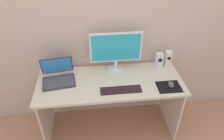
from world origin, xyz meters
The scene contains 10 objects.
ground_plane centered at (0.00, 0.00, 0.00)m, with size 8.00×8.00×0.00m, color tan.
wall_back centered at (0.00, 0.37, 1.25)m, with size 6.00×0.04×2.50m, color #C6AE9D.
desk centered at (0.00, 0.00, 0.61)m, with size 1.57×0.62×0.76m.
monitor centered at (0.09, 0.21, 1.03)m, with size 0.57×0.14×0.47m.
speaker_right centered at (0.71, 0.22, 0.86)m, with size 0.07×0.07×0.20m.
speaker_near_monitor centered at (0.60, 0.22, 0.85)m, with size 0.08×0.08×0.17m.
laptop centered at (-0.55, 0.08, 0.81)m, with size 0.38×0.34×0.24m.
keyboard_external centered at (0.09, -0.16, 0.76)m, with size 0.42×0.12×0.01m, color black.
mousepad centered at (0.60, -0.17, 0.76)m, with size 0.25×0.20×0.00m, color black.
mouse centered at (0.63, -0.15, 0.78)m, with size 0.06×0.10×0.04m, color #524A52.
Camera 1 is at (-0.18, -1.78, 2.18)m, focal length 33.89 mm.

